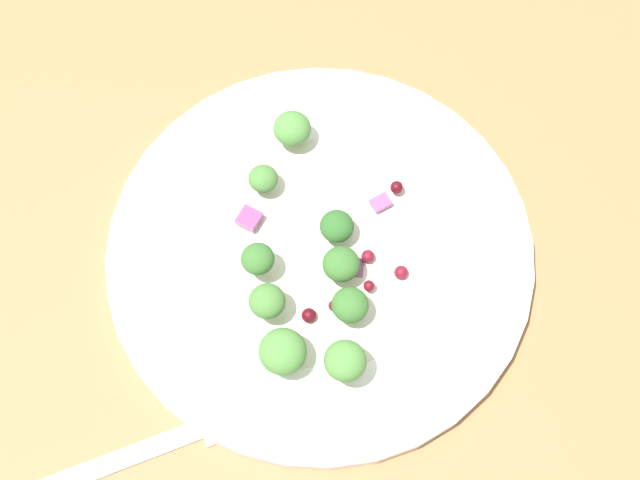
% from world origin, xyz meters
% --- Properties ---
extents(ground_plane, '(1.80, 1.80, 0.02)m').
position_xyz_m(ground_plane, '(0.00, 0.00, -0.01)').
color(ground_plane, olive).
extents(plate, '(0.28, 0.28, 0.02)m').
position_xyz_m(plate, '(0.01, -0.01, 0.01)').
color(plate, white).
rests_on(plate, ground_plane).
extents(dressing_pool, '(0.16, 0.16, 0.00)m').
position_xyz_m(dressing_pool, '(0.01, -0.01, 0.01)').
color(dressing_pool, white).
rests_on(dressing_pool, plate).
extents(broccoli_floret_0, '(0.02, 0.02, 0.02)m').
position_xyz_m(broccoli_floret_0, '(-0.03, 0.02, 0.03)').
color(broccoli_floret_0, '#ADD18E').
rests_on(broccoli_floret_0, plate).
extents(broccoli_floret_1, '(0.02, 0.02, 0.02)m').
position_xyz_m(broccoli_floret_1, '(0.00, -0.03, 0.03)').
color(broccoli_floret_1, '#9EC684').
rests_on(broccoli_floret_1, plate).
extents(broccoli_floret_2, '(0.02, 0.02, 0.02)m').
position_xyz_m(broccoli_floret_2, '(-0.02, -0.04, 0.03)').
color(broccoli_floret_2, '#ADD18E').
rests_on(broccoli_floret_2, plate).
extents(broccoli_floret_3, '(0.02, 0.02, 0.02)m').
position_xyz_m(broccoli_floret_3, '(0.03, 0.05, 0.03)').
color(broccoli_floret_3, '#8EB77A').
rests_on(broccoli_floret_3, plate).
extents(broccoli_floret_4, '(0.03, 0.03, 0.03)m').
position_xyz_m(broccoli_floret_4, '(-0.07, -0.03, 0.03)').
color(broccoli_floret_4, '#ADD18E').
rests_on(broccoli_floret_4, plate).
extents(broccoli_floret_5, '(0.03, 0.03, 0.03)m').
position_xyz_m(broccoli_floret_5, '(0.07, 0.05, 0.03)').
color(broccoli_floret_5, '#9EC684').
rests_on(broccoli_floret_5, plate).
extents(broccoli_floret_6, '(0.02, 0.02, 0.02)m').
position_xyz_m(broccoli_floret_6, '(-0.05, 0.00, 0.03)').
color(broccoli_floret_6, '#9EC684').
rests_on(broccoli_floret_6, plate).
extents(broccoli_floret_7, '(0.02, 0.02, 0.02)m').
position_xyz_m(broccoli_floret_7, '(0.02, -0.01, 0.03)').
color(broccoli_floret_7, '#8EB77A').
rests_on(broccoli_floret_7, plate).
extents(broccoli_floret_8, '(0.03, 0.03, 0.03)m').
position_xyz_m(broccoli_floret_8, '(-0.05, -0.06, 0.03)').
color(broccoli_floret_8, '#8EB77A').
rests_on(broccoli_floret_8, plate).
extents(cranberry_0, '(0.01, 0.01, 0.01)m').
position_xyz_m(cranberry_0, '(0.02, -0.06, 0.02)').
color(cranberry_0, maroon).
rests_on(cranberry_0, plate).
extents(cranberry_1, '(0.01, 0.01, 0.01)m').
position_xyz_m(cranberry_1, '(0.02, -0.04, 0.02)').
color(cranberry_1, maroon).
rests_on(cranberry_1, plate).
extents(cranberry_2, '(0.01, 0.01, 0.01)m').
position_xyz_m(cranberry_2, '(0.07, -0.03, 0.02)').
color(cranberry_2, '#4C0A14').
rests_on(cranberry_2, plate).
extents(cranberry_3, '(0.01, 0.01, 0.01)m').
position_xyz_m(cranberry_3, '(0.00, -0.05, 0.02)').
color(cranberry_3, maroon).
rests_on(cranberry_3, plate).
extents(cranberry_4, '(0.01, 0.01, 0.01)m').
position_xyz_m(cranberry_4, '(-0.02, -0.03, 0.02)').
color(cranberry_4, maroon).
rests_on(cranberry_4, plate).
extents(cranberry_5, '(0.01, 0.01, 0.01)m').
position_xyz_m(cranberry_5, '(0.01, -0.02, 0.02)').
color(cranberry_5, '#4C0A14').
rests_on(cranberry_5, plate).
extents(cranberry_6, '(0.01, 0.01, 0.01)m').
position_xyz_m(cranberry_6, '(-0.04, -0.02, 0.02)').
color(cranberry_6, '#4C0A14').
rests_on(cranberry_6, plate).
extents(onion_bit_0, '(0.02, 0.02, 0.00)m').
position_xyz_m(onion_bit_0, '(0.01, -0.03, 0.01)').
color(onion_bit_0, '#934C84').
rests_on(onion_bit_0, plate).
extents(onion_bit_1, '(0.02, 0.01, 0.00)m').
position_xyz_m(onion_bit_1, '(0.06, -0.02, 0.02)').
color(onion_bit_1, '#934C84').
rests_on(onion_bit_1, plate).
extents(onion_bit_2, '(0.01, 0.01, 0.01)m').
position_xyz_m(onion_bit_2, '(-0.00, 0.04, 0.02)').
color(onion_bit_2, '#843D75').
rests_on(onion_bit_2, plate).
extents(fork, '(0.16, 0.13, 0.01)m').
position_xyz_m(fork, '(-0.16, 0.02, 0.00)').
color(fork, silver).
rests_on(fork, ground_plane).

